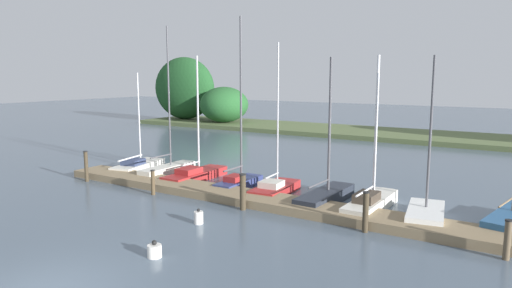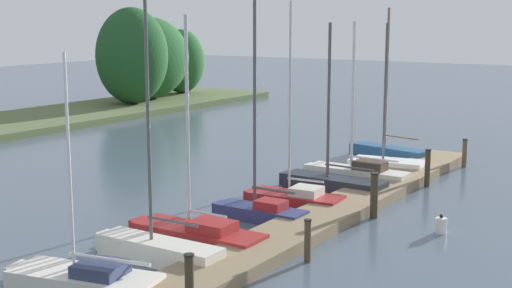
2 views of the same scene
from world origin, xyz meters
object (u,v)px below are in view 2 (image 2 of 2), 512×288
object	(u,v)px
sailboat_4	(293,197)
mooring_piling_2	(374,195)
sailboat_2	(195,231)
sailboat_3	(258,206)
sailboat_8	(386,150)
mooring_piling_4	(465,153)
sailboat_0	(81,278)
mooring_piling_3	(427,168)
sailboat_7	(385,164)
sailboat_6	(355,171)
channel_buoy_1	(441,225)
sailboat_1	(155,246)
mooring_piling_1	(308,241)
sailboat_5	(330,182)

from	to	relation	value
sailboat_4	mooring_piling_2	xyz separation A→B (m)	(0.12, -2.90, 0.43)
sailboat_2	sailboat_3	size ratio (longest dim) A/B	0.79
sailboat_4	sailboat_8	distance (m)	9.47
sailboat_3	mooring_piling_4	distance (m)	11.98
sailboat_0	mooring_piling_2	distance (m)	9.95
sailboat_2	mooring_piling_3	distance (m)	10.69
sailboat_2	sailboat_7	distance (m)	11.74
sailboat_6	channel_buoy_1	size ratio (longest dim) A/B	10.72
sailboat_7	mooring_piling_4	world-z (taller)	sailboat_7
sailboat_1	sailboat_4	xyz separation A→B (m)	(6.80, -0.26, -0.09)
sailboat_0	sailboat_1	size ratio (longest dim) A/B	0.70
sailboat_1	mooring_piling_2	distance (m)	7.62
sailboat_6	channel_buoy_1	distance (m)	6.99
sailboat_0	mooring_piling_1	bearing A→B (deg)	-139.24
mooring_piling_4	sailboat_5	bearing A→B (deg)	157.49
sailboat_2	channel_buoy_1	world-z (taller)	sailboat_2
sailboat_6	sailboat_2	bearing A→B (deg)	87.74
sailboat_0	sailboat_8	distance (m)	18.72
sailboat_3	sailboat_8	bearing A→B (deg)	-88.06
sailboat_1	sailboat_7	size ratio (longest dim) A/B	1.30
sailboat_0	sailboat_2	xyz separation A→B (m)	(4.29, -0.02, 0.04)
sailboat_6	sailboat_8	size ratio (longest dim) A/B	0.92
sailboat_3	mooring_piling_3	bearing A→B (deg)	-112.49
mooring_piling_4	sailboat_8	bearing A→B (deg)	91.19
sailboat_0	sailboat_6	xyz separation A→B (m)	(13.82, -0.56, 0.09)
sailboat_1	sailboat_6	bearing A→B (deg)	-93.05
sailboat_5	channel_buoy_1	distance (m)	5.88
sailboat_7	mooring_piling_4	xyz separation A→B (m)	(2.81, -2.47, 0.28)
sailboat_0	channel_buoy_1	world-z (taller)	sailboat_0
mooring_piling_2	mooring_piling_3	world-z (taller)	mooring_piling_2
sailboat_4	mooring_piling_4	world-z (taller)	sailboat_4
sailboat_4	mooring_piling_3	xyz separation A→B (m)	(5.20, -2.86, 0.41)
sailboat_2	mooring_piling_4	xyz separation A→B (m)	(14.51, -3.32, 0.29)
sailboat_5	mooring_piling_4	world-z (taller)	sailboat_5
sailboat_6	mooring_piling_4	xyz separation A→B (m)	(4.98, -2.78, 0.23)
sailboat_0	mooring_piling_1	size ratio (longest dim) A/B	4.81
mooring_piling_1	sailboat_8	bearing A→B (deg)	14.66
sailboat_3	mooring_piling_1	distance (m)	4.13
mooring_piling_2	sailboat_7	bearing A→B (deg)	19.99
sailboat_5	mooring_piling_1	bearing A→B (deg)	114.66
mooring_piling_4	sailboat_0	bearing A→B (deg)	169.90
sailboat_5	mooring_piling_4	distance (m)	7.54
sailboat_0	channel_buoy_1	xyz separation A→B (m)	(8.99, -5.61, -0.06)
sailboat_2	mooring_piling_2	world-z (taller)	sailboat_2
sailboat_2	mooring_piling_1	size ratio (longest dim) A/B	5.54
sailboat_4	mooring_piling_4	size ratio (longest dim) A/B	5.59
sailboat_4	sailboat_5	size ratio (longest dim) A/B	1.11
sailboat_0	sailboat_6	world-z (taller)	sailboat_6
sailboat_2	mooring_piling_3	world-z (taller)	sailboat_2
sailboat_1	mooring_piling_3	size ratio (longest dim) A/B	5.51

